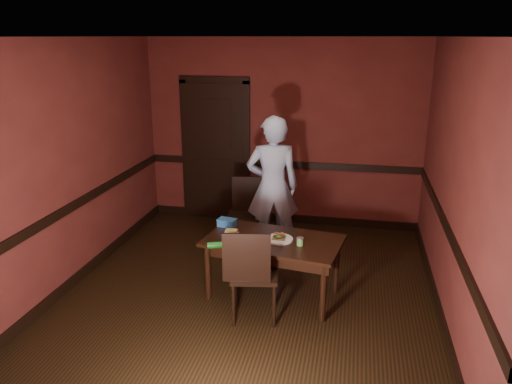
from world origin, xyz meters
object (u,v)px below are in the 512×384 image
at_px(person, 273,187).
at_px(food_tub, 227,223).
at_px(dining_table, 273,268).
at_px(chair_near, 254,272).
at_px(cheese_saucer, 231,232).
at_px(sandwich_plate, 279,238).
at_px(sauce_jar, 300,241).
at_px(chair_far, 244,216).

height_order(person, food_tub, person).
distance_m(dining_table, chair_near, 0.49).
bearing_deg(food_tub, person, 75.78).
bearing_deg(dining_table, cheese_saucer, -176.37).
bearing_deg(chair_near, cheese_saucer, -63.43).
bearing_deg(person, dining_table, 86.27).
bearing_deg(sandwich_plate, sauce_jar, -22.38).
bearing_deg(sauce_jar, food_tub, 156.87).
bearing_deg(chair_far, dining_table, -68.79).
distance_m(dining_table, person, 1.25).
xyz_separation_m(dining_table, chair_far, (-0.58, 1.14, 0.14)).
distance_m(sandwich_plate, cheese_saucer, 0.53).
relative_size(chair_far, food_tub, 4.23).
bearing_deg(cheese_saucer, sandwich_plate, -5.75).
relative_size(sandwich_plate, cheese_saucer, 1.75).
distance_m(sauce_jar, cheese_saucer, 0.77).
bearing_deg(sandwich_plate, person, 103.33).
xyz_separation_m(dining_table, sauce_jar, (0.29, -0.10, 0.37)).
bearing_deg(food_tub, sauce_jar, -13.01).
xyz_separation_m(sandwich_plate, cheese_saucer, (-0.53, 0.05, 0.00)).
xyz_separation_m(chair_far, sandwich_plate, (0.64, -1.15, 0.21)).
height_order(dining_table, food_tub, food_tub).
height_order(chair_near, sauce_jar, chair_near).
distance_m(chair_near, sandwich_plate, 0.51).
xyz_separation_m(sandwich_plate, sauce_jar, (0.23, -0.10, 0.02)).
bearing_deg(sauce_jar, chair_near, -139.77).
bearing_deg(food_tub, chair_near, -46.82).
distance_m(dining_table, chair_far, 1.29).
bearing_deg(person, cheese_saucer, 61.66).
bearing_deg(person, sandwich_plate, 89.25).
height_order(dining_table, sauce_jar, sauce_jar).
height_order(chair_far, sandwich_plate, chair_far).
height_order(chair_far, person, person).
bearing_deg(sauce_jar, chair_far, 125.03).
distance_m(chair_near, sauce_jar, 0.57).
bearing_deg(chair_far, food_tub, -95.45).
xyz_separation_m(sauce_jar, cheese_saucer, (-0.76, 0.15, -0.02)).
bearing_deg(chair_far, chair_near, -79.27).
bearing_deg(dining_table, sandwich_plate, 0.78).
bearing_deg(chair_near, chair_far, -82.96).
bearing_deg(sauce_jar, person, 112.37).
bearing_deg(person, chair_near, 79.23).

